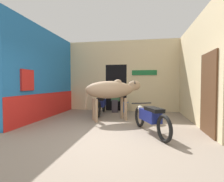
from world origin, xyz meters
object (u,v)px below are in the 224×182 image
object	(u,v)px
motorcycle_near	(150,117)
motorcycle_far	(101,104)
cow	(112,90)
plastic_stool	(125,107)
shopkeeper_seated	(115,98)

from	to	relation	value
motorcycle_near	motorcycle_far	bearing A→B (deg)	126.55
cow	plastic_stool	distance (m)	1.96
motorcycle_near	plastic_stool	size ratio (longest dim) A/B	4.18
cow	motorcycle_far	distance (m)	1.36
motorcycle_far	plastic_stool	bearing A→B (deg)	39.49
motorcycle_far	shopkeeper_seated	xyz separation A→B (m)	(0.47, 0.67, 0.22)
cow	plastic_stool	xyz separation A→B (m)	(0.26, 1.77, -0.80)
cow	motorcycle_near	size ratio (longest dim) A/B	1.06
motorcycle_far	shopkeeper_seated	size ratio (longest dim) A/B	1.63
cow	shopkeeper_seated	distance (m)	1.76
motorcycle_far	motorcycle_near	bearing A→B (deg)	-53.45
motorcycle_far	shopkeeper_seated	bearing A→B (deg)	54.74
motorcycle_near	plastic_stool	xyz separation A→B (m)	(-0.97, 3.25, -0.17)
plastic_stool	motorcycle_near	bearing A→B (deg)	-73.40
cow	plastic_stool	world-z (taller)	cow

